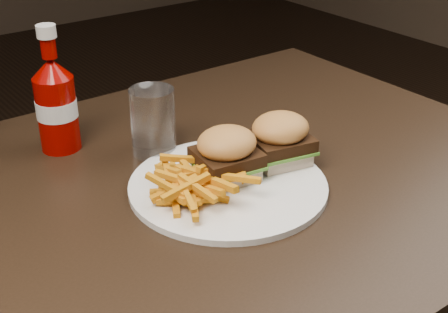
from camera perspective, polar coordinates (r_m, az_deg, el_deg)
dining_table at (r=0.95m, az=-4.44°, el=-4.04°), size 1.20×0.80×0.04m
plate at (r=0.93m, az=0.37°, el=-2.67°), size 0.30×0.30×0.01m
sandwich_half_a at (r=0.94m, az=0.25°, el=-1.34°), size 0.09×0.09×0.02m
sandwich_half_b at (r=0.99m, az=5.08°, el=0.13°), size 0.09×0.09×0.02m
fries_pile at (r=0.90m, az=-2.63°, el=-2.08°), size 0.15×0.15×0.05m
ketchup_bottle at (r=1.06m, az=-14.97°, el=3.66°), size 0.07×0.07×0.13m
tumbler at (r=1.02m, az=-6.51°, el=3.14°), size 0.09×0.09×0.11m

